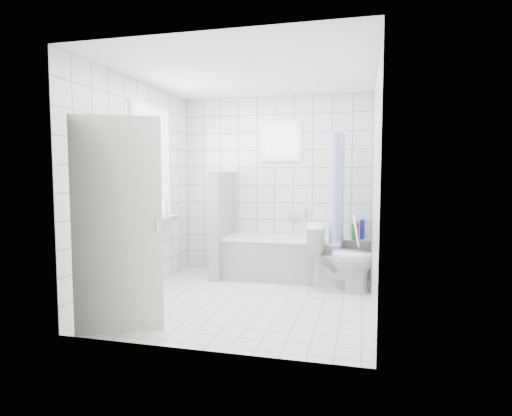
# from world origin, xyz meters

# --- Properties ---
(ground) EXTENTS (3.00, 3.00, 0.00)m
(ground) POSITION_xyz_m (0.00, 0.00, 0.00)
(ground) COLOR white
(ground) RESTS_ON ground
(ceiling) EXTENTS (3.00, 3.00, 0.00)m
(ceiling) POSITION_xyz_m (0.00, 0.00, 2.60)
(ceiling) COLOR white
(ceiling) RESTS_ON ground
(wall_back) EXTENTS (2.80, 0.02, 2.60)m
(wall_back) POSITION_xyz_m (0.00, 1.50, 1.30)
(wall_back) COLOR white
(wall_back) RESTS_ON ground
(wall_front) EXTENTS (2.80, 0.02, 2.60)m
(wall_front) POSITION_xyz_m (0.00, -1.50, 1.30)
(wall_front) COLOR white
(wall_front) RESTS_ON ground
(wall_left) EXTENTS (0.02, 3.00, 2.60)m
(wall_left) POSITION_xyz_m (-1.40, 0.00, 1.30)
(wall_left) COLOR white
(wall_left) RESTS_ON ground
(wall_right) EXTENTS (0.02, 3.00, 2.60)m
(wall_right) POSITION_xyz_m (1.40, 0.00, 1.30)
(wall_right) COLOR white
(wall_right) RESTS_ON ground
(window_left) EXTENTS (0.01, 0.90, 1.40)m
(window_left) POSITION_xyz_m (-1.35, 0.30, 1.60)
(window_left) COLOR white
(window_left) RESTS_ON wall_left
(window_back) EXTENTS (0.50, 0.01, 0.50)m
(window_back) POSITION_xyz_m (0.10, 1.46, 1.95)
(window_back) COLOR white
(window_back) RESTS_ON wall_back
(window_sill) EXTENTS (0.18, 1.02, 0.08)m
(window_sill) POSITION_xyz_m (-1.31, 0.30, 0.86)
(window_sill) COLOR white
(window_sill) RESTS_ON wall_left
(door) EXTENTS (0.73, 0.41, 2.00)m
(door) POSITION_xyz_m (-0.90, -1.29, 1.00)
(door) COLOR silver
(door) RESTS_ON ground
(bathtub) EXTENTS (1.62, 0.77, 0.58)m
(bathtub) POSITION_xyz_m (0.20, 1.12, 0.29)
(bathtub) COLOR white
(bathtub) RESTS_ON ground
(partition_wall) EXTENTS (0.15, 0.85, 1.50)m
(partition_wall) POSITION_xyz_m (-0.67, 1.07, 0.75)
(partition_wall) COLOR white
(partition_wall) RESTS_ON ground
(tiled_ledge) EXTENTS (0.40, 0.24, 0.55)m
(tiled_ledge) POSITION_xyz_m (1.22, 1.38, 0.28)
(tiled_ledge) COLOR white
(tiled_ledge) RESTS_ON ground
(toilet) EXTENTS (0.83, 0.48, 0.84)m
(toilet) POSITION_xyz_m (1.03, 0.65, 0.42)
(toilet) COLOR white
(toilet) RESTS_ON ground
(curtain_rod) EXTENTS (0.02, 0.80, 0.02)m
(curtain_rod) POSITION_xyz_m (0.95, 1.10, 2.00)
(curtain_rod) COLOR silver
(curtain_rod) RESTS_ON wall_back
(shower_curtain) EXTENTS (0.14, 0.48, 1.78)m
(shower_curtain) POSITION_xyz_m (0.95, 0.97, 1.10)
(shower_curtain) COLOR #4B6BDD
(shower_curtain) RESTS_ON curtain_rod
(tub_faucet) EXTENTS (0.18, 0.06, 0.06)m
(tub_faucet) POSITION_xyz_m (0.30, 1.46, 0.85)
(tub_faucet) COLOR silver
(tub_faucet) RESTS_ON wall_back
(sill_bottles) EXTENTS (0.15, 0.67, 0.32)m
(sill_bottles) POSITION_xyz_m (-1.30, 0.22, 1.04)
(sill_bottles) COLOR silver
(sill_bottles) RESTS_ON window_sill
(ledge_bottles) EXTENTS (0.18, 0.17, 0.28)m
(ledge_bottles) POSITION_xyz_m (1.22, 1.38, 0.67)
(ledge_bottles) COLOR red
(ledge_bottles) RESTS_ON tiled_ledge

